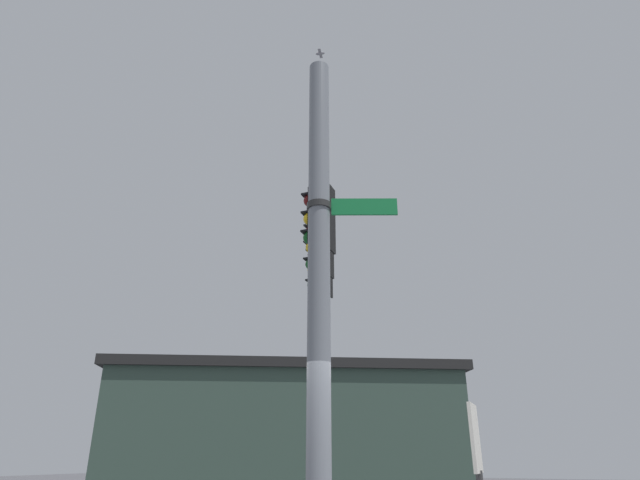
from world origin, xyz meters
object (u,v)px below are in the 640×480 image
object	(u,v)px
traffic_light_mid_inner	(319,246)
traffic_light_mid_outer	(319,269)
traffic_light_nearest_pole	(319,217)
historical_marker	(479,470)
street_name_sign	(338,207)
bird_flying	(320,53)

from	to	relation	value
traffic_light_mid_inner	traffic_light_mid_outer	bearing A→B (deg)	21.98
traffic_light_nearest_pole	traffic_light_mid_inner	distance (m)	1.32
historical_marker	traffic_light_mid_inner	bearing A→B (deg)	54.82
traffic_light_mid_outer	street_name_sign	bearing A→B (deg)	-154.97
traffic_light_nearest_pole	bird_flying	world-z (taller)	bird_flying
traffic_light_mid_inner	traffic_light_nearest_pole	bearing A→B (deg)	-158.02
bird_flying	historical_marker	distance (m)	9.15
traffic_light_mid_outer	traffic_light_mid_inner	bearing A→B (deg)	-158.02
traffic_light_nearest_pole	historical_marker	xyz separation A→B (m)	(-0.73, -2.28, -3.91)
traffic_light_nearest_pole	street_name_sign	distance (m)	2.44
traffic_light_mid_inner	historical_marker	world-z (taller)	traffic_light_mid_inner
street_name_sign	bird_flying	bearing A→B (deg)	25.94
traffic_light_mid_inner	traffic_light_mid_outer	size ratio (longest dim) A/B	1.00
traffic_light_mid_outer	bird_flying	distance (m)	4.86
street_name_sign	historical_marker	world-z (taller)	street_name_sign
street_name_sign	historical_marker	size ratio (longest dim) A/B	0.50
traffic_light_mid_outer	bird_flying	world-z (taller)	bird_flying
street_name_sign	bird_flying	world-z (taller)	bird_flying
bird_flying	historical_marker	xyz separation A→B (m)	(-1.84, -2.70, -8.55)
traffic_light_mid_outer	traffic_light_nearest_pole	bearing A→B (deg)	-158.02
traffic_light_mid_inner	traffic_light_mid_outer	xyz separation A→B (m)	(1.22, 0.49, 0.00)
traffic_light_mid_inner	street_name_sign	xyz separation A→B (m)	(-3.21, -1.58, -0.92)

